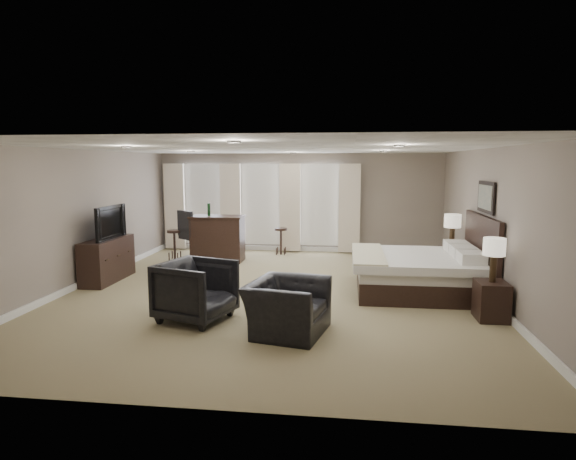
# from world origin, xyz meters

# --- Properties ---
(room) EXTENTS (7.60, 8.60, 2.64)m
(room) POSITION_xyz_m (0.00, 0.00, 1.30)
(room) COLOR #837753
(room) RESTS_ON ground
(window_bay) EXTENTS (5.25, 0.20, 2.30)m
(window_bay) POSITION_xyz_m (-1.00, 4.11, 1.20)
(window_bay) COLOR silver
(window_bay) RESTS_ON room
(bed) EXTENTS (2.24, 2.14, 1.43)m
(bed) POSITION_xyz_m (2.58, 0.34, 0.71)
(bed) COLOR silver
(bed) RESTS_ON ground
(nightstand_near) EXTENTS (0.44, 0.53, 0.58)m
(nightstand_near) POSITION_xyz_m (3.47, -1.11, 0.29)
(nightstand_near) COLOR black
(nightstand_near) RESTS_ON ground
(nightstand_far) EXTENTS (0.44, 0.54, 0.59)m
(nightstand_far) POSITION_xyz_m (3.47, 1.79, 0.30)
(nightstand_far) COLOR black
(nightstand_far) RESTS_ON ground
(lamp_near) EXTENTS (0.32, 0.32, 0.66)m
(lamp_near) POSITION_xyz_m (3.47, -1.11, 0.91)
(lamp_near) COLOR beige
(lamp_near) RESTS_ON nightstand_near
(lamp_far) EXTENTS (0.34, 0.34, 0.70)m
(lamp_far) POSITION_xyz_m (3.47, 1.79, 0.94)
(lamp_far) COLOR beige
(lamp_far) RESTS_ON nightstand_far
(wall_art) EXTENTS (0.04, 0.96, 0.56)m
(wall_art) POSITION_xyz_m (3.70, 0.34, 1.75)
(wall_art) COLOR slate
(wall_art) RESTS_ON room
(dresser) EXTENTS (0.47, 1.47, 0.85)m
(dresser) POSITION_xyz_m (-3.45, 0.47, 0.43)
(dresser) COLOR black
(dresser) RESTS_ON ground
(tv) EXTENTS (0.66, 1.14, 0.15)m
(tv) POSITION_xyz_m (-3.45, 0.47, 0.93)
(tv) COLOR black
(tv) RESTS_ON dresser
(armchair_near) EXTENTS (0.96, 1.26, 0.98)m
(armchair_near) POSITION_xyz_m (0.50, -2.05, 0.49)
(armchair_near) COLOR black
(armchair_near) RESTS_ON ground
(armchair_far) EXTENTS (1.15, 1.19, 0.99)m
(armchair_far) POSITION_xyz_m (-0.93, -1.67, 0.50)
(armchair_far) COLOR black
(armchair_far) RESTS_ON ground
(bar_counter) EXTENTS (1.27, 0.66, 1.10)m
(bar_counter) POSITION_xyz_m (-1.78, 2.66, 0.55)
(bar_counter) COLOR black
(bar_counter) RESTS_ON ground
(bar_stool_left) EXTENTS (0.40, 0.40, 0.73)m
(bar_stool_left) POSITION_xyz_m (-2.88, 2.69, 0.36)
(bar_stool_left) COLOR black
(bar_stool_left) RESTS_ON ground
(bar_stool_right) EXTENTS (0.40, 0.40, 0.69)m
(bar_stool_right) POSITION_xyz_m (-0.39, 3.66, 0.34)
(bar_stool_right) COLOR black
(bar_stool_right) RESTS_ON ground
(desk_chair) EXTENTS (0.87, 0.87, 1.22)m
(desk_chair) POSITION_xyz_m (-2.39, 2.75, 0.61)
(desk_chair) COLOR black
(desk_chair) RESTS_ON ground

